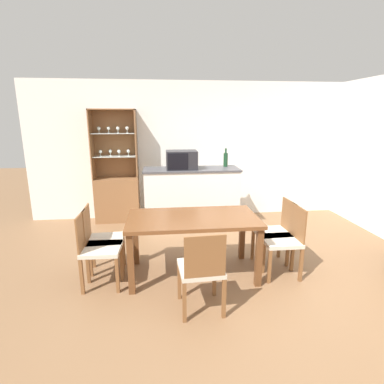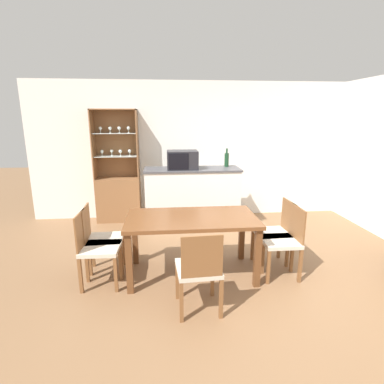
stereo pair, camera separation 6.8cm
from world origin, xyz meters
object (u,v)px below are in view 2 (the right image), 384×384
(dining_chair_side_right_near, at_px, (283,240))
(microwave, at_px, (182,160))
(dining_chair_side_right_far, at_px, (276,233))
(display_cabinet, at_px, (119,190))
(dining_chair_head_near, at_px, (199,270))
(dining_table, at_px, (192,225))
(dining_chair_side_left_far, at_px, (101,239))
(dining_chair_side_left_near, at_px, (97,248))
(wine_bottle, at_px, (227,159))

(dining_chair_side_right_near, distance_m, microwave, 2.20)
(dining_chair_side_right_far, distance_m, dining_chair_side_right_near, 0.25)
(display_cabinet, bearing_deg, dining_chair_head_near, -67.83)
(dining_table, relative_size, dining_chair_side_left_far, 1.78)
(microwave, bearing_deg, dining_chair_head_near, -89.73)
(dining_table, bearing_deg, dining_chair_side_left_near, -173.68)
(dining_chair_side_left_far, relative_size, dining_chair_side_left_near, 1.00)
(dining_chair_head_near, distance_m, dining_chair_side_left_near, 1.26)
(display_cabinet, xyz_separation_m, dining_chair_side_left_far, (0.07, -2.02, -0.13))
(dining_chair_side_right_near, bearing_deg, dining_chair_side_left_near, 90.37)
(dining_chair_head_near, height_order, wine_bottle, wine_bottle)
(display_cabinet, xyz_separation_m, dining_table, (1.17, -2.14, 0.06))
(dining_chair_head_near, distance_m, wine_bottle, 2.74)
(dining_table, relative_size, dining_chair_side_right_far, 1.78)
(dining_chair_side_left_near, xyz_separation_m, wine_bottle, (1.88, 1.90, 0.73))
(display_cabinet, distance_m, wine_bottle, 2.07)
(dining_table, height_order, dining_chair_side_right_far, dining_chair_side_right_far)
(display_cabinet, relative_size, dining_chair_head_near, 2.35)
(dining_chair_head_near, height_order, dining_chair_side_left_far, same)
(dining_chair_head_near, xyz_separation_m, dining_chair_side_right_near, (1.10, 0.61, 0.00))
(dining_chair_side_left_near, bearing_deg, dining_table, 98.22)
(microwave, bearing_deg, dining_table, -89.70)
(microwave, bearing_deg, dining_chair_side_left_far, -126.12)
(dining_chair_side_left_far, height_order, wine_bottle, wine_bottle)
(microwave, bearing_deg, dining_chair_side_right_near, -57.52)
(dining_chair_side_left_near, distance_m, wine_bottle, 2.78)
(dining_table, height_order, dining_chair_side_right_near, dining_chair_side_right_near)
(display_cabinet, distance_m, dining_chair_side_right_far, 3.04)
(dining_table, xyz_separation_m, dining_chair_side_left_near, (-1.10, -0.12, -0.20))
(dining_chair_side_left_near, bearing_deg, display_cabinet, -176.35)
(display_cabinet, relative_size, dining_chair_side_left_far, 2.35)
(dining_chair_side_right_far, relative_size, dining_chair_side_right_near, 1.00)
(dining_chair_head_near, distance_m, dining_chair_side_left_far, 1.40)
(dining_chair_side_left_near, bearing_deg, dining_chair_side_right_far, 98.31)
(dining_chair_side_left_far, distance_m, dining_chair_side_left_near, 0.24)
(display_cabinet, height_order, dining_chair_side_right_far, display_cabinet)
(dining_table, xyz_separation_m, dining_chair_side_left_far, (-1.10, 0.12, -0.20))
(dining_chair_side_left_near, bearing_deg, dining_chair_side_left_far, -178.11)
(dining_chair_side_left_near, relative_size, wine_bottle, 2.72)
(dining_table, height_order, dining_chair_side_left_far, dining_chair_side_left_far)
(dining_chair_side_left_far, relative_size, wine_bottle, 2.72)
(dining_table, height_order, wine_bottle, wine_bottle)
(display_cabinet, xyz_separation_m, dining_chair_side_left_near, (0.07, -2.26, -0.13))
(dining_table, distance_m, dining_chair_head_near, 0.76)
(dining_chair_side_left_far, relative_size, microwave, 1.71)
(dining_chair_side_right_near, bearing_deg, dining_chair_side_left_far, 84.06)
(dining_chair_side_right_far, bearing_deg, dining_table, 94.18)
(dining_chair_side_left_near, bearing_deg, microwave, 149.79)
(dining_table, relative_size, microwave, 3.04)
(display_cabinet, height_order, dining_chair_side_left_near, display_cabinet)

